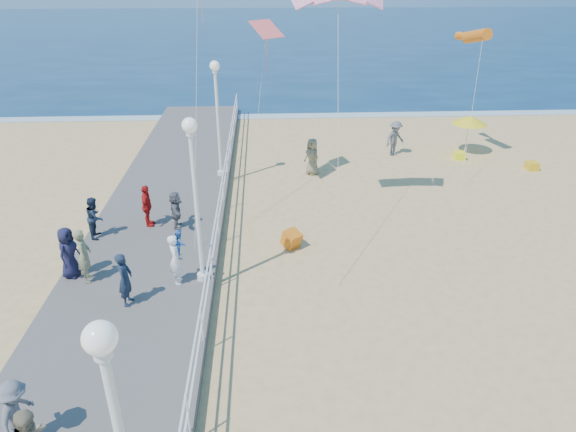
{
  "coord_description": "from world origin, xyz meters",
  "views": [
    {
      "loc": [
        -3.31,
        -14.02,
        9.61
      ],
      "look_at": [
        -2.5,
        2.0,
        1.6
      ],
      "focal_mm": 32.0,
      "sensor_mm": 36.0,
      "label": 1
    }
  ],
  "objects_px": {
    "beach_chair_left": "(532,166)",
    "beach_chair_right": "(459,156)",
    "spectator_3": "(147,206)",
    "toddler_held": "(180,243)",
    "spectator_5": "(176,210)",
    "spectator_6": "(84,255)",
    "spectator_4": "(68,252)",
    "spectator_7": "(95,217)",
    "lamp_post_mid": "(195,186)",
    "box_kite": "(292,240)",
    "beach_umbrella": "(470,120)",
    "spectator_2": "(17,414)",
    "beach_walker_a": "(395,138)",
    "beach_walker_c": "(312,157)",
    "lamp_post_far": "(217,107)",
    "spectator_0": "(125,279)",
    "woman_holding_toddler": "(176,259)"
  },
  "relations": [
    {
      "from": "toddler_held",
      "to": "beach_walker_a",
      "type": "xyz_separation_m",
      "value": [
        9.81,
        12.4,
        -0.76
      ]
    },
    {
      "from": "spectator_5",
      "to": "beach_umbrella",
      "type": "height_order",
      "value": "beach_umbrella"
    },
    {
      "from": "beach_walker_a",
      "to": "beach_chair_left",
      "type": "height_order",
      "value": "beach_walker_a"
    },
    {
      "from": "woman_holding_toddler",
      "to": "spectator_5",
      "type": "bearing_deg",
      "value": -0.99
    },
    {
      "from": "beach_walker_a",
      "to": "beach_walker_c",
      "type": "distance_m",
      "value": 5.39
    },
    {
      "from": "beach_chair_left",
      "to": "beach_chair_right",
      "type": "bearing_deg",
      "value": 151.67
    },
    {
      "from": "box_kite",
      "to": "spectator_2",
      "type": "bearing_deg",
      "value": -164.78
    },
    {
      "from": "woman_holding_toddler",
      "to": "beach_chair_right",
      "type": "bearing_deg",
      "value": -57.95
    },
    {
      "from": "toddler_held",
      "to": "spectator_3",
      "type": "height_order",
      "value": "toddler_held"
    },
    {
      "from": "spectator_5",
      "to": "beach_walker_a",
      "type": "height_order",
      "value": "beach_walker_a"
    },
    {
      "from": "spectator_4",
      "to": "spectator_7",
      "type": "bearing_deg",
      "value": 14.59
    },
    {
      "from": "spectator_3",
      "to": "spectator_4",
      "type": "xyz_separation_m",
      "value": [
        -1.81,
        -3.45,
        0.03
      ]
    },
    {
      "from": "spectator_0",
      "to": "woman_holding_toddler",
      "type": "bearing_deg",
      "value": -49.99
    },
    {
      "from": "spectator_2",
      "to": "beach_chair_right",
      "type": "relative_size",
      "value": 3.03
    },
    {
      "from": "beach_walker_c",
      "to": "lamp_post_far",
      "type": "bearing_deg",
      "value": -114.69
    },
    {
      "from": "beach_chair_right",
      "to": "spectator_5",
      "type": "bearing_deg",
      "value": -150.23
    },
    {
      "from": "spectator_3",
      "to": "beach_walker_a",
      "type": "distance_m",
      "value": 14.44
    },
    {
      "from": "spectator_2",
      "to": "spectator_7",
      "type": "distance_m",
      "value": 9.27
    },
    {
      "from": "woman_holding_toddler",
      "to": "spectator_6",
      "type": "height_order",
      "value": "spectator_6"
    },
    {
      "from": "toddler_held",
      "to": "spectator_5",
      "type": "distance_m",
      "value": 3.77
    },
    {
      "from": "spectator_3",
      "to": "spectator_6",
      "type": "relative_size",
      "value": 0.91
    },
    {
      "from": "box_kite",
      "to": "beach_umbrella",
      "type": "bearing_deg",
      "value": 4.85
    },
    {
      "from": "spectator_3",
      "to": "beach_chair_right",
      "type": "bearing_deg",
      "value": -62.71
    },
    {
      "from": "box_kite",
      "to": "spectator_5",
      "type": "bearing_deg",
      "value": 126.3
    },
    {
      "from": "spectator_0",
      "to": "beach_walker_c",
      "type": "bearing_deg",
      "value": -29.21
    },
    {
      "from": "spectator_6",
      "to": "beach_chair_right",
      "type": "relative_size",
      "value": 3.33
    },
    {
      "from": "toddler_held",
      "to": "spectator_3",
      "type": "relative_size",
      "value": 0.57
    },
    {
      "from": "lamp_post_far",
      "to": "spectator_2",
      "type": "xyz_separation_m",
      "value": [
        -3.16,
        -15.13,
        -2.43
      ]
    },
    {
      "from": "spectator_0",
      "to": "beach_chair_left",
      "type": "distance_m",
      "value": 21.04
    },
    {
      "from": "spectator_6",
      "to": "spectator_4",
      "type": "bearing_deg",
      "value": 51.31
    },
    {
      "from": "spectator_2",
      "to": "spectator_4",
      "type": "height_order",
      "value": "spectator_4"
    },
    {
      "from": "lamp_post_mid",
      "to": "spectator_3",
      "type": "relative_size",
      "value": 3.2
    },
    {
      "from": "spectator_6",
      "to": "spectator_3",
      "type": "bearing_deg",
      "value": -30.27
    },
    {
      "from": "spectator_0",
      "to": "spectator_5",
      "type": "xyz_separation_m",
      "value": [
        0.76,
        4.86,
        -0.11
      ]
    },
    {
      "from": "spectator_7",
      "to": "beach_chair_right",
      "type": "relative_size",
      "value": 2.85
    },
    {
      "from": "lamp_post_mid",
      "to": "beach_chair_left",
      "type": "bearing_deg",
      "value": 32.16
    },
    {
      "from": "spectator_6",
      "to": "beach_walker_a",
      "type": "height_order",
      "value": "spectator_6"
    },
    {
      "from": "lamp_post_mid",
      "to": "spectator_5",
      "type": "xyz_separation_m",
      "value": [
        -1.33,
        3.67,
        -2.52
      ]
    },
    {
      "from": "spectator_5",
      "to": "beach_umbrella",
      "type": "distance_m",
      "value": 17.0
    },
    {
      "from": "spectator_4",
      "to": "box_kite",
      "type": "relative_size",
      "value": 2.89
    },
    {
      "from": "lamp_post_far",
      "to": "beach_walker_c",
      "type": "height_order",
      "value": "lamp_post_far"
    },
    {
      "from": "beach_chair_left",
      "to": "beach_chair_right",
      "type": "relative_size",
      "value": 1.0
    },
    {
      "from": "spectator_6",
      "to": "spectator_5",
      "type": "bearing_deg",
      "value": -45.57
    },
    {
      "from": "spectator_2",
      "to": "beach_walker_c",
      "type": "xyz_separation_m",
      "value": [
        7.6,
        15.99,
        -0.31
      ]
    },
    {
      "from": "lamp_post_mid",
      "to": "spectator_0",
      "type": "relative_size",
      "value": 3.14
    },
    {
      "from": "spectator_6",
      "to": "spectator_7",
      "type": "bearing_deg",
      "value": -2.29
    },
    {
      "from": "toddler_held",
      "to": "spectator_0",
      "type": "distance_m",
      "value": 1.96
    },
    {
      "from": "spectator_0",
      "to": "spectator_2",
      "type": "relative_size",
      "value": 1.02
    },
    {
      "from": "spectator_5",
      "to": "beach_chair_left",
      "type": "height_order",
      "value": "spectator_5"
    },
    {
      "from": "spectator_0",
      "to": "beach_walker_a",
      "type": "bearing_deg",
      "value": -38.32
    }
  ]
}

